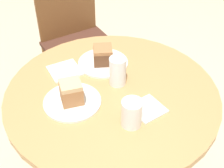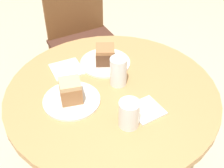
# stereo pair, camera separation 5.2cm
# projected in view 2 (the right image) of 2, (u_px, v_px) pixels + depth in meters

# --- Properties ---
(table) EXTENTS (0.91, 0.91, 0.73)m
(table) POSITION_uv_depth(u_px,v_px,m) (112.00, 120.00, 1.44)
(table) COLOR tan
(table) RESTS_ON ground_plane
(chair) EXTENTS (0.50, 0.49, 0.97)m
(chair) POSITION_uv_depth(u_px,v_px,m) (83.00, 34.00, 2.15)
(chair) COLOR brown
(chair) RESTS_ON ground_plane
(plate_near) EXTENTS (0.24, 0.24, 0.01)m
(plate_near) POSITION_uv_depth(u_px,v_px,m) (72.00, 101.00, 1.27)
(plate_near) COLOR silver
(plate_near) RESTS_ON table
(plate_far) EXTENTS (0.24, 0.24, 0.01)m
(plate_far) POSITION_uv_depth(u_px,v_px,m) (105.00, 63.00, 1.48)
(plate_far) COLOR silver
(plate_far) RESTS_ON table
(cake_slice_near) EXTENTS (0.09, 0.09, 0.09)m
(cake_slice_near) POSITION_uv_depth(u_px,v_px,m) (71.00, 91.00, 1.24)
(cake_slice_near) COLOR #9E6B42
(cake_slice_near) RESTS_ON plate_near
(cake_slice_far) EXTENTS (0.11, 0.11, 0.08)m
(cake_slice_far) POSITION_uv_depth(u_px,v_px,m) (105.00, 55.00, 1.45)
(cake_slice_far) COLOR brown
(cake_slice_far) RESTS_ON plate_far
(glass_lemonade) EXTENTS (0.08, 0.08, 0.11)m
(glass_lemonade) POSITION_uv_depth(u_px,v_px,m) (129.00, 115.00, 1.15)
(glass_lemonade) COLOR beige
(glass_lemonade) RESTS_ON table
(glass_water) EXTENTS (0.07, 0.07, 0.13)m
(glass_water) POSITION_uv_depth(u_px,v_px,m) (118.00, 72.00, 1.33)
(glass_water) COLOR silver
(glass_water) RESTS_ON table
(napkin_stack) EXTENTS (0.14, 0.14, 0.01)m
(napkin_stack) POSITION_uv_depth(u_px,v_px,m) (67.00, 69.00, 1.44)
(napkin_stack) COLOR silver
(napkin_stack) RESTS_ON table
(fork) EXTENTS (0.08, 0.16, 0.00)m
(fork) POSITION_uv_depth(u_px,v_px,m) (76.00, 80.00, 1.38)
(fork) COLOR silver
(fork) RESTS_ON table
(napkin_side) EXTENTS (0.14, 0.14, 0.01)m
(napkin_side) POSITION_uv_depth(u_px,v_px,m) (146.00, 110.00, 1.23)
(napkin_side) COLOR silver
(napkin_side) RESTS_ON table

